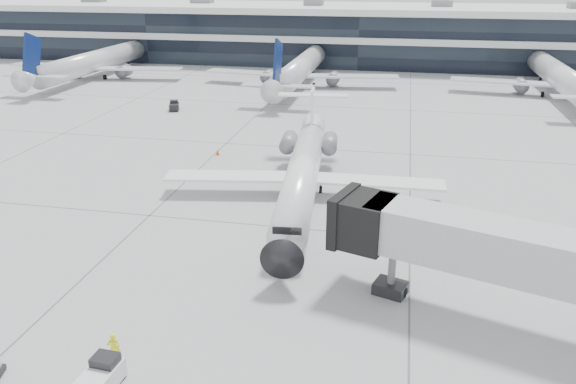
% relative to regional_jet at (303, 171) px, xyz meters
% --- Properties ---
extents(ground, '(220.00, 220.00, 0.00)m').
position_rel_regional_jet_xyz_m(ground, '(-1.07, -6.27, -2.31)').
color(ground, '#98999B').
rests_on(ground, ground).
extents(terminal, '(170.00, 22.00, 10.00)m').
position_rel_regional_jet_xyz_m(terminal, '(-1.07, 75.73, 2.69)').
color(terminal, black).
rests_on(terminal, ground).
extents(bg_jet_left, '(32.00, 40.00, 9.60)m').
position_rel_regional_jet_xyz_m(bg_jet_left, '(-46.07, 48.73, -2.31)').
color(bg_jet_left, silver).
rests_on(bg_jet_left, ground).
extents(bg_jet_center, '(32.00, 40.00, 9.60)m').
position_rel_regional_jet_xyz_m(bg_jet_center, '(-9.07, 48.73, -2.31)').
color(bg_jet_center, silver).
rests_on(bg_jet_center, ground).
extents(bg_jet_right, '(32.00, 40.00, 9.60)m').
position_rel_regional_jet_xyz_m(bg_jet_right, '(30.93, 48.73, -2.31)').
color(bg_jet_right, silver).
rests_on(bg_jet_right, ground).
extents(regional_jet, '(23.50, 29.35, 6.77)m').
position_rel_regional_jet_xyz_m(regional_jet, '(0.00, 0.00, 0.00)').
color(regional_jet, white).
rests_on(regional_jet, ground).
extents(jet_bridge, '(18.26, 8.76, 5.98)m').
position_rel_regional_jet_xyz_m(jet_bridge, '(14.21, -16.06, 2.04)').
color(jet_bridge, silver).
rests_on(jet_bridge, ground).
extents(ramp_worker, '(0.72, 0.67, 1.64)m').
position_rel_regional_jet_xyz_m(ramp_worker, '(-5.22, -23.01, -1.49)').
color(ramp_worker, '#FCFF1A').
rests_on(ramp_worker, ground).
extents(baggage_tug, '(1.48, 2.35, 1.45)m').
position_rel_regional_jet_xyz_m(baggage_tug, '(-4.89, -24.86, -1.66)').
color(baggage_tug, silver).
rests_on(baggage_tug, ground).
extents(traffic_cone, '(0.51, 0.51, 0.59)m').
position_rel_regional_jet_xyz_m(traffic_cone, '(-10.69, 9.55, -2.04)').
color(traffic_cone, '#F2400C').
rests_on(traffic_cone, ground).
extents(far_tug, '(1.83, 2.36, 1.32)m').
position_rel_regional_jet_xyz_m(far_tug, '(-22.74, 27.37, -1.72)').
color(far_tug, black).
rests_on(far_tug, ground).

